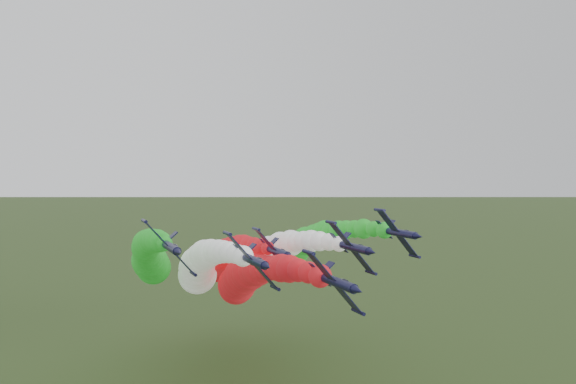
{
  "coord_description": "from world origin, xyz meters",
  "views": [
    {
      "loc": [
        -32.98,
        -69.59,
        48.48
      ],
      "look_at": [
        0.37,
        8.07,
        45.13
      ],
      "focal_mm": 35.0,
      "sensor_mm": 36.0,
      "label": 1
    }
  ],
  "objects_px": {
    "jet_lead": "(244,279)",
    "jet_outer_right": "(299,248)",
    "jet_inner_right": "(266,257)",
    "jet_outer_left": "(150,258)",
    "jet_inner_left": "(200,267)",
    "jet_trail": "(222,259)"
  },
  "relations": [
    {
      "from": "jet_lead",
      "to": "jet_trail",
      "type": "relative_size",
      "value": 1.0
    },
    {
      "from": "jet_inner_left",
      "to": "jet_outer_left",
      "type": "height_order",
      "value": "jet_outer_left"
    },
    {
      "from": "jet_lead",
      "to": "jet_outer_left",
      "type": "bearing_deg",
      "value": 129.69
    },
    {
      "from": "jet_inner_left",
      "to": "jet_lead",
      "type": "bearing_deg",
      "value": -63.33
    },
    {
      "from": "jet_outer_left",
      "to": "jet_outer_right",
      "type": "relative_size",
      "value": 1.0
    },
    {
      "from": "jet_outer_right",
      "to": "jet_trail",
      "type": "xyz_separation_m",
      "value": [
        -18.81,
        6.84,
        -2.67
      ]
    },
    {
      "from": "jet_lead",
      "to": "jet_outer_left",
      "type": "relative_size",
      "value": 1.0
    },
    {
      "from": "jet_inner_right",
      "to": "jet_outer_left",
      "type": "xyz_separation_m",
      "value": [
        -26.04,
        8.04,
        0.23
      ]
    },
    {
      "from": "jet_lead",
      "to": "jet_trail",
      "type": "height_order",
      "value": "jet_trail"
    },
    {
      "from": "jet_lead",
      "to": "jet_trail",
      "type": "distance_m",
      "value": 25.5
    },
    {
      "from": "jet_lead",
      "to": "jet_inner_left",
      "type": "relative_size",
      "value": 0.99
    },
    {
      "from": "jet_outer_left",
      "to": "jet_lead",
      "type": "bearing_deg",
      "value": -50.31
    },
    {
      "from": "jet_inner_left",
      "to": "jet_inner_right",
      "type": "distance_m",
      "value": 16.08
    },
    {
      "from": "jet_inner_right",
      "to": "jet_inner_left",
      "type": "bearing_deg",
      "value": 176.35
    },
    {
      "from": "jet_inner_right",
      "to": "jet_outer_right",
      "type": "distance_m",
      "value": 13.52
    },
    {
      "from": "jet_outer_right",
      "to": "jet_lead",
      "type": "bearing_deg",
      "value": -138.9
    },
    {
      "from": "jet_outer_left",
      "to": "jet_trail",
      "type": "height_order",
      "value": "jet_outer_left"
    },
    {
      "from": "jet_lead",
      "to": "jet_outer_right",
      "type": "height_order",
      "value": "jet_outer_right"
    },
    {
      "from": "jet_inner_left",
      "to": "jet_outer_left",
      "type": "bearing_deg",
      "value": 145.08
    },
    {
      "from": "jet_lead",
      "to": "jet_trail",
      "type": "xyz_separation_m",
      "value": [
        2.45,
        25.38,
        0.29
      ]
    },
    {
      "from": "jet_outer_left",
      "to": "jet_outer_right",
      "type": "bearing_deg",
      "value": -2.11
    },
    {
      "from": "jet_outer_left",
      "to": "jet_inner_right",
      "type": "bearing_deg",
      "value": -17.15
    }
  ]
}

